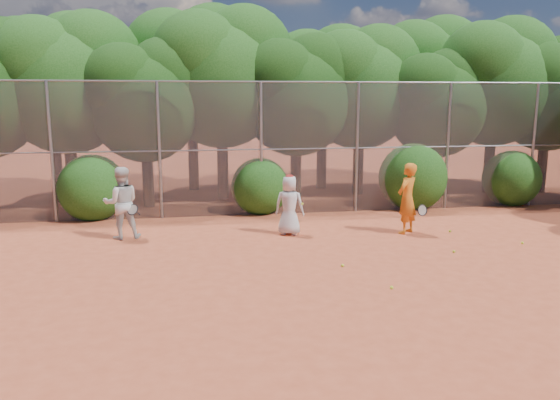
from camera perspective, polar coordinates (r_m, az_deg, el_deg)
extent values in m
plane|color=#AC4327|center=(11.32, 7.14, -7.66)|extent=(80.00, 80.00, 0.00)
cylinder|color=gray|center=(16.82, -22.78, 4.58)|extent=(0.09, 0.09, 4.00)
cylinder|color=gray|center=(16.39, -12.49, 5.02)|extent=(0.09, 0.09, 4.00)
cylinder|color=gray|center=(16.50, -1.99, 5.30)|extent=(0.09, 0.09, 4.00)
cylinder|color=gray|center=(17.14, 8.05, 5.41)|extent=(0.09, 0.09, 4.00)
cylinder|color=gray|center=(18.26, 17.11, 5.36)|extent=(0.09, 0.09, 4.00)
cylinder|color=gray|center=(19.78, 24.95, 5.21)|extent=(0.09, 0.09, 4.00)
cylinder|color=gray|center=(16.59, 1.47, 12.25)|extent=(20.00, 0.05, 0.05)
cylinder|color=gray|center=(16.66, 1.44, 5.36)|extent=(20.00, 0.04, 0.04)
cube|color=slate|center=(16.66, 1.44, 5.36)|extent=(20.00, 0.02, 4.00)
sphere|color=black|center=(19.52, -26.78, 12.30)|extent=(3.05, 3.05, 3.05)
cylinder|color=black|center=(19.32, -20.95, 3.19)|extent=(0.38, 0.38, 2.52)
sphere|color=#184611|center=(19.19, -21.44, 10.51)|extent=(4.03, 4.03, 4.03)
sphere|color=#184611|center=(19.47, -19.02, 13.63)|extent=(3.23, 3.23, 3.23)
sphere|color=#184611|center=(19.08, -23.92, 12.77)|extent=(3.02, 3.02, 3.02)
cylinder|color=black|center=(18.31, -13.65, 2.66)|extent=(0.36, 0.36, 2.17)
sphere|color=black|center=(18.15, -13.95, 9.32)|extent=(3.47, 3.47, 3.47)
sphere|color=black|center=(18.46, -11.79, 12.12)|extent=(2.78, 2.78, 2.78)
sphere|color=black|center=(17.94, -16.09, 11.43)|extent=(2.60, 2.60, 2.60)
cylinder|color=black|center=(19.25, -6.02, 4.02)|extent=(0.39, 0.39, 2.66)
sphere|color=#184611|center=(19.13, -6.17, 11.80)|extent=(4.26, 4.26, 4.26)
sphere|color=#184611|center=(19.67, -3.75, 14.91)|extent=(3.40, 3.40, 3.40)
sphere|color=#184611|center=(18.81, -8.50, 14.36)|extent=(3.19, 3.19, 3.19)
cylinder|color=black|center=(18.99, 1.67, 3.40)|extent=(0.37, 0.37, 2.27)
sphere|color=black|center=(18.84, 1.70, 10.14)|extent=(3.64, 3.64, 3.64)
sphere|color=black|center=(19.36, 3.68, 12.83)|extent=(2.91, 2.91, 2.91)
sphere|color=black|center=(18.47, -0.10, 12.39)|extent=(2.73, 2.73, 2.73)
cylinder|color=black|center=(20.37, 8.17, 4.03)|extent=(0.38, 0.38, 2.45)
sphere|color=#184611|center=(20.23, 8.36, 10.80)|extent=(3.92, 3.92, 3.92)
sphere|color=#184611|center=(20.88, 10.20, 13.43)|extent=(3.14, 3.14, 3.14)
sphere|color=#184611|center=(19.77, 6.74, 13.12)|extent=(2.94, 2.94, 2.94)
cylinder|color=black|center=(20.37, 15.74, 3.25)|extent=(0.36, 0.36, 2.10)
sphere|color=black|center=(20.22, 16.04, 9.04)|extent=(3.36, 3.36, 3.36)
sphere|color=black|center=(20.81, 17.47, 11.31)|extent=(2.69, 2.69, 2.69)
sphere|color=black|center=(19.74, 14.89, 11.02)|extent=(2.52, 2.52, 2.52)
cylinder|color=black|center=(22.03, 21.03, 4.11)|extent=(0.39, 0.39, 2.59)
sphere|color=#184611|center=(21.92, 21.48, 10.71)|extent=(4.14, 4.14, 4.14)
sphere|color=#184611|center=(22.74, 22.97, 13.20)|extent=(3.32, 3.32, 3.32)
sphere|color=#184611|center=(21.31, 20.35, 13.04)|extent=(3.11, 3.11, 3.11)
cylinder|color=black|center=(22.87, 25.73, 3.63)|extent=(0.37, 0.37, 2.31)
sphere|color=black|center=(22.75, 26.19, 9.29)|extent=(3.70, 3.70, 3.70)
sphere|color=black|center=(22.16, 25.38, 11.26)|extent=(2.77, 2.77, 2.77)
cylinder|color=black|center=(21.76, -22.36, 3.99)|extent=(0.39, 0.39, 2.62)
sphere|color=#184611|center=(21.65, -22.85, 10.76)|extent=(4.20, 4.20, 4.20)
sphere|color=#184611|center=(21.93, -20.60, 13.66)|extent=(3.36, 3.36, 3.36)
sphere|color=#184611|center=(21.55, -25.15, 12.84)|extent=(3.15, 3.15, 3.15)
cylinder|color=black|center=(21.40, -9.06, 4.80)|extent=(0.40, 0.40, 2.80)
sphere|color=#184611|center=(21.30, -9.28, 12.16)|extent=(4.48, 4.48, 4.48)
sphere|color=#184611|center=(21.83, -6.94, 15.12)|extent=(3.58, 3.58, 3.58)
sphere|color=#184611|center=(21.02, -11.56, 14.55)|extent=(3.36, 3.36, 3.36)
cylinder|color=black|center=(21.63, 4.37, 4.59)|extent=(0.38, 0.38, 2.52)
sphere|color=#184611|center=(21.51, 4.46, 11.14)|extent=(4.03, 4.03, 4.03)
sphere|color=#184611|center=(22.13, 6.33, 13.71)|extent=(3.23, 3.23, 3.23)
sphere|color=#184611|center=(21.08, 2.78, 13.37)|extent=(3.02, 3.02, 3.02)
cylinder|color=black|center=(23.64, 14.72, 5.04)|extent=(0.40, 0.40, 2.73)
sphere|color=#184611|center=(23.55, 15.03, 11.53)|extent=(4.37, 4.37, 4.37)
sphere|color=#184611|center=(24.36, 16.66, 13.99)|extent=(3.49, 3.49, 3.49)
sphere|color=#184611|center=(22.98, 13.69, 13.81)|extent=(3.28, 3.28, 3.28)
sphere|color=#184611|center=(17.03, -19.03, 1.50)|extent=(2.00, 2.00, 2.00)
sphere|color=#184611|center=(16.93, -2.10, 1.69)|extent=(1.80, 1.80, 1.80)
sphere|color=#184611|center=(18.21, 13.72, 2.66)|extent=(2.20, 2.20, 2.20)
sphere|color=#184611|center=(19.86, 23.04, 2.32)|extent=(1.90, 1.90, 1.90)
imported|color=orange|center=(14.68, 13.14, 0.16)|extent=(0.81, 0.78, 1.87)
torus|color=black|center=(14.69, 14.65, -1.03)|extent=(0.31, 0.15, 0.30)
cylinder|color=black|center=(14.87, 14.13, -1.02)|extent=(0.10, 0.28, 0.08)
imported|color=silver|center=(14.19, 0.99, -0.54)|extent=(0.89, 0.74, 1.57)
ellipsoid|color=#A01B16|center=(14.06, 1.00, 2.43)|extent=(0.22, 0.22, 0.13)
sphere|color=#C5D927|center=(14.04, 2.34, -0.39)|extent=(0.07, 0.07, 0.07)
imported|color=silver|center=(14.34, -16.24, -0.30)|extent=(0.99, 0.82, 1.84)
torus|color=black|center=(14.03, -15.14, -0.97)|extent=(0.35, 0.30, 0.27)
cylinder|color=black|center=(14.21, -14.70, -1.29)|extent=(0.15, 0.24, 0.17)
sphere|color=#C5D927|center=(13.30, 17.71, -5.15)|extent=(0.07, 0.07, 0.07)
sphere|color=#C5D927|center=(10.57, 11.59, -8.95)|extent=(0.07, 0.07, 0.07)
sphere|color=#C5D927|center=(14.66, 23.99, -4.12)|extent=(0.07, 0.07, 0.07)
sphere|color=#C5D927|center=(11.73, 6.56, -6.81)|extent=(0.07, 0.07, 0.07)
sphere|color=#C5D927|center=(15.26, 17.33, -3.12)|extent=(0.07, 0.07, 0.07)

